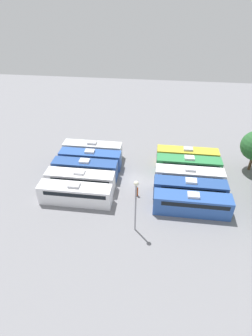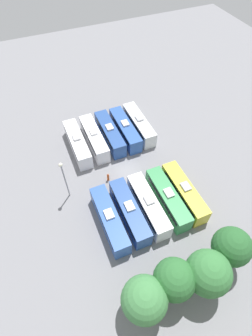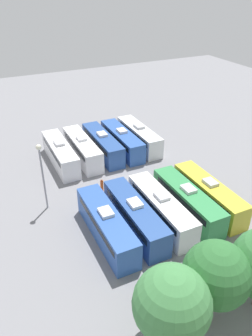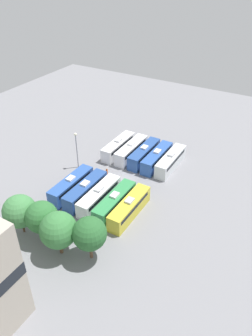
% 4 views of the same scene
% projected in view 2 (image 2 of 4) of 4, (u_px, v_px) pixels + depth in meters
% --- Properties ---
extents(ground_plane, '(115.45, 115.45, 0.00)m').
position_uv_depth(ground_plane, '(127.00, 171.00, 45.63)').
color(ground_plane, gray).
extents(bus_0, '(2.48, 10.65, 3.36)m').
position_uv_depth(bus_0, '(139.00, 124.00, 50.71)').
color(bus_0, silver).
rests_on(bus_0, ground_plane).
extents(bus_1, '(2.48, 10.65, 3.36)m').
position_uv_depth(bus_1, '(125.00, 129.00, 49.81)').
color(bus_1, '#2D56A8').
rests_on(bus_1, ground_plane).
extents(bus_2, '(2.48, 10.65, 3.36)m').
position_uv_depth(bus_2, '(110.00, 133.00, 49.14)').
color(bus_2, '#284C93').
rests_on(bus_2, ground_plane).
extents(bus_3, '(2.48, 10.65, 3.36)m').
position_uv_depth(bus_3, '(94.00, 138.00, 48.36)').
color(bus_3, white).
rests_on(bus_3, ground_plane).
extents(bus_4, '(2.48, 10.65, 3.36)m').
position_uv_depth(bus_4, '(78.00, 143.00, 47.50)').
color(bus_4, white).
rests_on(bus_4, ground_plane).
extents(bus_5, '(2.48, 10.65, 3.36)m').
position_uv_depth(bus_5, '(184.00, 192.00, 40.86)').
color(bus_5, gold).
rests_on(bus_5, ground_plane).
extents(bus_6, '(2.48, 10.65, 3.36)m').
position_uv_depth(bus_6, '(168.00, 198.00, 40.15)').
color(bus_6, '#338C4C').
rests_on(bus_6, ground_plane).
extents(bus_7, '(2.48, 10.65, 3.36)m').
position_uv_depth(bus_7, '(148.00, 205.00, 39.40)').
color(bus_7, white).
rests_on(bus_7, ground_plane).
extents(bus_8, '(2.48, 10.65, 3.36)m').
position_uv_depth(bus_8, '(130.00, 212.00, 38.72)').
color(bus_8, '#284C93').
rests_on(bus_8, ground_plane).
extents(bus_9, '(2.48, 10.65, 3.36)m').
position_uv_depth(bus_9, '(110.00, 219.00, 37.90)').
color(bus_9, '#2D56A8').
rests_on(bus_9, ground_plane).
extents(worker_person, '(0.36, 0.36, 1.73)m').
position_uv_depth(worker_person, '(108.00, 177.00, 43.76)').
color(worker_person, '#CC4C19').
rests_on(worker_person, ground_plane).
extents(light_pole, '(0.60, 0.60, 7.98)m').
position_uv_depth(light_pole, '(64.00, 175.00, 38.29)').
color(light_pole, gray).
rests_on(light_pole, ground_plane).
extents(tree_0, '(4.96, 4.96, 7.24)m').
position_uv_depth(tree_0, '(232.00, 247.00, 32.17)').
color(tree_0, brown).
rests_on(tree_0, ground_plane).
extents(tree_1, '(5.50, 5.50, 7.29)m').
position_uv_depth(tree_1, '(208.00, 273.00, 30.41)').
color(tree_1, brown).
rests_on(tree_1, ground_plane).
extents(tree_2, '(4.99, 4.99, 7.01)m').
position_uv_depth(tree_2, '(174.00, 279.00, 29.99)').
color(tree_2, brown).
rests_on(tree_2, ground_plane).
extents(tree_3, '(5.32, 5.32, 6.93)m').
position_uv_depth(tree_3, '(144.00, 300.00, 28.88)').
color(tree_3, brown).
rests_on(tree_3, ground_plane).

